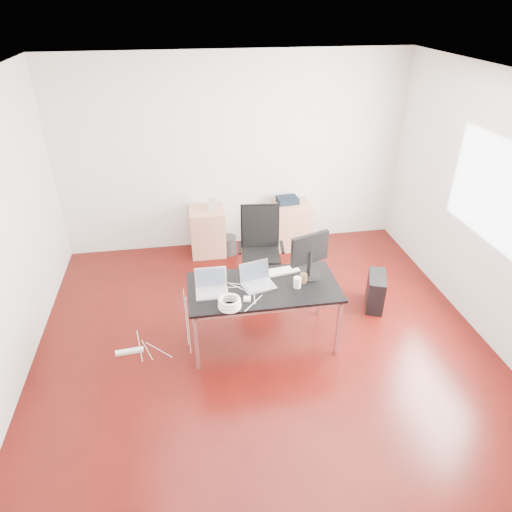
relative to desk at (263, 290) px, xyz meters
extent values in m
plane|color=#3B0906|center=(-0.01, -0.11, -0.68)|extent=(5.00, 5.00, 0.00)
plane|color=silver|center=(-0.01, -0.11, 2.12)|extent=(5.00, 5.00, 0.00)
plane|color=silver|center=(-0.01, 2.39, 0.72)|extent=(5.00, 0.00, 5.00)
plane|color=silver|center=(-0.01, -2.61, 0.72)|extent=(5.00, 0.00, 5.00)
plane|color=silver|center=(2.49, -0.11, 0.72)|extent=(0.00, 5.00, 5.00)
plane|color=white|center=(2.48, 0.09, 0.92)|extent=(0.00, 1.50, 1.50)
cube|color=black|center=(0.00, 0.00, 0.04)|extent=(1.60, 0.80, 0.03)
cube|color=silver|center=(-0.75, -0.35, -0.33)|extent=(0.04, 0.04, 0.70)
cube|color=silver|center=(-0.75, 0.35, -0.33)|extent=(0.04, 0.04, 0.70)
cube|color=silver|center=(0.75, -0.35, -0.33)|extent=(0.04, 0.04, 0.70)
cube|color=silver|center=(0.75, 0.35, -0.33)|extent=(0.04, 0.04, 0.70)
cylinder|color=black|center=(0.15, 1.02, -0.44)|extent=(0.06, 0.06, 0.47)
cube|color=black|center=(0.15, 1.02, -0.18)|extent=(0.53, 0.51, 0.06)
cube|color=black|center=(0.18, 1.24, 0.13)|extent=(0.47, 0.15, 0.55)
cube|color=tan|center=(-0.46, 2.12, -0.33)|extent=(0.50, 0.50, 0.70)
cube|color=tan|center=(0.82, 2.12, -0.33)|extent=(0.50, 0.50, 0.70)
cube|color=black|center=(1.49, 0.40, -0.46)|extent=(0.35, 0.49, 0.44)
cylinder|color=black|center=(-0.17, 2.02, -0.54)|extent=(0.29, 0.29, 0.28)
cube|color=white|center=(-1.49, 0.02, -0.66)|extent=(0.30, 0.08, 0.04)
cube|color=silver|center=(-0.55, -0.05, 0.06)|extent=(0.34, 0.24, 0.01)
cube|color=silver|center=(-0.55, 0.06, 0.18)|extent=(0.33, 0.05, 0.22)
cube|color=#475166|center=(-0.55, 0.05, 0.18)|extent=(0.29, 0.04, 0.18)
cube|color=silver|center=(-0.05, -0.01, 0.06)|extent=(0.38, 0.30, 0.01)
cube|color=silver|center=(-0.08, 0.11, 0.18)|extent=(0.33, 0.13, 0.22)
cube|color=#475166|center=(-0.08, 0.10, 0.18)|extent=(0.29, 0.11, 0.18)
cylinder|color=black|center=(0.52, 0.11, 0.06)|extent=(0.26, 0.26, 0.02)
cylinder|color=black|center=(0.52, 0.11, 0.22)|extent=(0.05, 0.05, 0.30)
cube|color=black|center=(0.52, 0.12, 0.39)|extent=(0.44, 0.20, 0.34)
cube|color=#475166|center=(0.52, 0.15, 0.39)|extent=(0.37, 0.14, 0.29)
cube|color=white|center=(0.23, 0.24, 0.06)|extent=(0.46, 0.20, 0.02)
cylinder|color=white|center=(0.35, -0.07, 0.11)|extent=(0.10, 0.10, 0.12)
cylinder|color=brown|center=(0.44, 0.01, 0.10)|extent=(0.08, 0.08, 0.10)
torus|color=white|center=(-0.40, -0.31, 0.07)|extent=(0.24, 0.24, 0.04)
torus|color=white|center=(-0.40, -0.31, 0.11)|extent=(0.23, 0.23, 0.04)
torus|color=white|center=(-0.40, -0.31, 0.14)|extent=(0.22, 0.22, 0.04)
cube|color=white|center=(-0.21, -0.22, 0.07)|extent=(0.08, 0.08, 0.03)
cube|color=#9E9E9E|center=(-0.38, 2.09, 0.11)|extent=(0.10, 0.09, 0.18)
cube|color=black|center=(0.75, 2.16, 0.07)|extent=(0.32, 0.27, 0.09)
camera|label=1|loc=(-0.73, -3.94, 2.77)|focal=32.00mm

